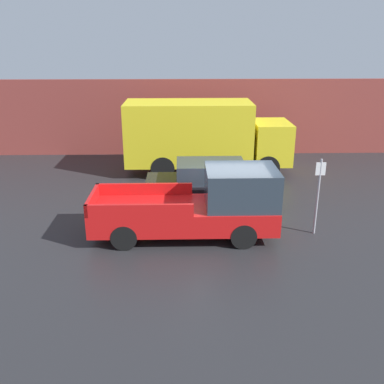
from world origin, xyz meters
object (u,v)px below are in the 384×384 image
object	(u,v)px
car	(208,184)
delivery_truck	(202,135)
pickup_truck	(202,206)
parking_sign	(318,193)

from	to	relation	value
car	delivery_truck	world-z (taller)	delivery_truck
pickup_truck	car	size ratio (longest dim) A/B	1.28
car	delivery_truck	size ratio (longest dim) A/B	0.60
pickup_truck	delivery_truck	distance (m)	6.71
car	delivery_truck	bearing A→B (deg)	90.50
pickup_truck	car	world-z (taller)	pickup_truck
parking_sign	car	bearing A→B (deg)	142.08
car	parking_sign	xyz separation A→B (m)	(3.23, -2.52, 0.55)
car	delivery_truck	distance (m)	4.17
pickup_truck	car	xyz separation A→B (m)	(0.34, 2.59, -0.18)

